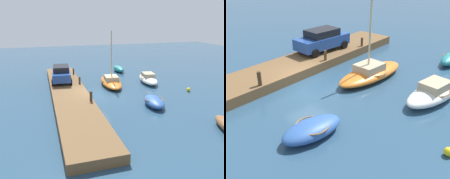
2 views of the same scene
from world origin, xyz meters
TOP-DOWN VIEW (x-y plane):
  - ground_plane at (0.00, 0.00)m, footprint 84.00×84.00m
  - dock_platform at (0.00, -2.36)m, footprint 22.16×3.21m
  - rowboat_blue at (3.88, 4.20)m, footprint 3.25×1.88m
  - motorboat_white at (-3.00, 6.92)m, footprint 4.67×2.33m
  - sailboat_orange at (-3.21, 2.53)m, footprint 5.82×2.44m
  - dinghy_teal at (-9.44, 5.52)m, footprint 3.04×1.23m
  - mooring_post_west at (-7.07, -1.00)m, footprint 0.19×0.19m
  - mooring_post_mid_west at (-2.67, -1.00)m, footprint 0.19×0.19m
  - mooring_post_mid_east at (2.89, -1.00)m, footprint 0.23×0.23m
  - parked_car at (-4.15, -2.68)m, footprint 4.49×2.30m
  - marker_buoy at (1.23, 9.40)m, footprint 0.39×0.39m

SIDE VIEW (x-z plane):
  - ground_plane at x=0.00m, z-range 0.00..0.00m
  - marker_buoy at x=1.23m, z-range 0.00..0.39m
  - dock_platform at x=0.00m, z-range 0.00..0.63m
  - rowboat_blue at x=3.88m, z-range 0.01..0.77m
  - dinghy_teal at x=-9.44m, z-range 0.01..0.79m
  - sailboat_orange at x=-3.21m, z-range -2.50..3.41m
  - motorboat_white at x=-3.00m, z-range -0.09..1.05m
  - mooring_post_west at x=-7.07m, z-range 0.63..1.33m
  - mooring_post_mid_west at x=-2.67m, z-range 0.63..1.34m
  - mooring_post_mid_east at x=2.89m, z-range 0.63..1.48m
  - parked_car at x=-4.15m, z-range 0.66..2.35m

